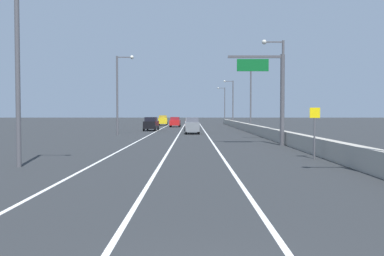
% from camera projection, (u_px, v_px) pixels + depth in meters
% --- Properties ---
extents(ground_plane, '(320.00, 320.00, 0.00)m').
position_uv_depth(ground_plane, '(193.00, 129.00, 69.51)').
color(ground_plane, '#26282B').
extents(lane_stripe_left, '(0.16, 130.00, 0.00)m').
position_uv_depth(lane_stripe_left, '(155.00, 132.00, 60.51)').
color(lane_stripe_left, silver).
rests_on(lane_stripe_left, ground_plane).
extents(lane_stripe_center, '(0.16, 130.00, 0.00)m').
position_uv_depth(lane_stripe_center, '(179.00, 132.00, 60.51)').
color(lane_stripe_center, silver).
rests_on(lane_stripe_center, ground_plane).
extents(lane_stripe_right, '(0.16, 130.00, 0.00)m').
position_uv_depth(lane_stripe_right, '(204.00, 132.00, 60.52)').
color(lane_stripe_right, silver).
rests_on(lane_stripe_right, ground_plane).
extents(jersey_barrier_right, '(0.60, 120.00, 1.10)m').
position_uv_depth(jersey_barrier_right, '(266.00, 133.00, 45.53)').
color(jersey_barrier_right, '#9E998E').
rests_on(jersey_barrier_right, ground_plane).
extents(overhead_sign_gantry, '(4.68, 0.36, 7.50)m').
position_uv_depth(overhead_sign_gantry, '(272.00, 88.00, 35.11)').
color(overhead_sign_gantry, '#47474C').
rests_on(overhead_sign_gantry, ground_plane).
extents(speed_advisory_sign, '(0.60, 0.11, 3.00)m').
position_uv_depth(speed_advisory_sign, '(313.00, 129.00, 24.89)').
color(speed_advisory_sign, '#4C4C51').
rests_on(speed_advisory_sign, ground_plane).
extents(lamp_post_right_second, '(2.14, 0.44, 9.58)m').
position_uv_depth(lamp_post_right_second, '(279.00, 83.00, 40.32)').
color(lamp_post_right_second, '#4C4C51').
rests_on(lamp_post_right_second, ground_plane).
extents(lamp_post_right_third, '(2.14, 0.44, 9.58)m').
position_uv_depth(lamp_post_right_third, '(248.00, 94.00, 65.59)').
color(lamp_post_right_third, '#4C4C51').
rests_on(lamp_post_right_third, ground_plane).
extents(lamp_post_right_fourth, '(2.14, 0.44, 9.58)m').
position_uv_depth(lamp_post_right_fourth, '(231.00, 99.00, 90.87)').
color(lamp_post_right_fourth, '#4C4C51').
rests_on(lamp_post_right_fourth, ground_plane).
extents(lamp_post_right_fifth, '(2.14, 0.44, 9.58)m').
position_uv_depth(lamp_post_right_fifth, '(223.00, 102.00, 116.15)').
color(lamp_post_right_fifth, '#4C4C51').
rests_on(lamp_post_right_fifth, ground_plane).
extents(lamp_post_left_near, '(2.14, 0.44, 9.58)m').
position_uv_depth(lamp_post_left_near, '(22.00, 55.00, 20.99)').
color(lamp_post_left_near, '#4C4C51').
rests_on(lamp_post_left_near, ground_plane).
extents(lamp_post_left_mid, '(2.14, 0.44, 9.58)m').
position_uv_depth(lamp_post_left_mid, '(118.00, 89.00, 51.32)').
color(lamp_post_left_mid, '#4C4C51').
rests_on(lamp_post_left_mid, ground_plane).
extents(car_red_0, '(2.01, 4.23, 1.87)m').
position_uv_depth(car_red_0, '(174.00, 122.00, 80.12)').
color(car_red_0, red).
rests_on(car_red_0, ground_plane).
extents(car_black_1, '(2.01, 4.85, 2.03)m').
position_uv_depth(car_black_1, '(150.00, 124.00, 63.51)').
color(car_black_1, black).
rests_on(car_black_1, ground_plane).
extents(car_white_2, '(1.92, 4.33, 1.95)m').
position_uv_depth(car_white_2, '(190.00, 124.00, 63.44)').
color(car_white_2, white).
rests_on(car_white_2, ground_plane).
extents(car_gray_3, '(1.86, 4.24, 2.09)m').
position_uv_depth(car_gray_3, '(191.00, 126.00, 54.15)').
color(car_gray_3, slate).
rests_on(car_gray_3, ground_plane).
extents(car_yellow_4, '(2.07, 4.80, 2.13)m').
position_uv_depth(car_yellow_4, '(162.00, 120.00, 91.02)').
color(car_yellow_4, gold).
rests_on(car_yellow_4, ground_plane).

